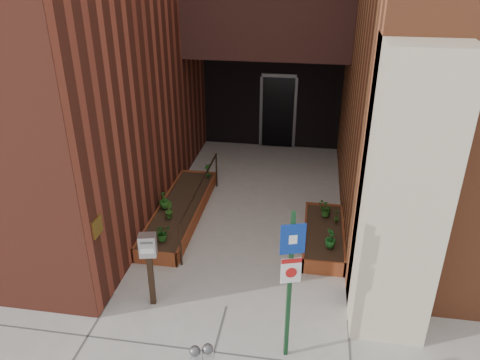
% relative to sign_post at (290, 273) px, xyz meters
% --- Properties ---
extents(ground, '(80.00, 80.00, 0.00)m').
position_rel_sign_post_xyz_m(ground, '(-1.06, 0.88, -1.50)').
color(ground, '#9E9991').
rests_on(ground, ground).
extents(planter_left, '(0.90, 3.60, 0.30)m').
position_rel_sign_post_xyz_m(planter_left, '(-2.61, 3.58, -1.37)').
color(planter_left, brown).
rests_on(planter_left, ground).
extents(planter_right, '(0.80, 2.20, 0.30)m').
position_rel_sign_post_xyz_m(planter_right, '(0.54, 3.08, -1.36)').
color(planter_right, brown).
rests_on(planter_right, ground).
extents(handrail, '(0.04, 3.34, 0.90)m').
position_rel_sign_post_xyz_m(handrail, '(-2.11, 3.53, -0.75)').
color(handrail, black).
rests_on(handrail, ground).
extents(sign_post, '(0.32, 0.13, 2.44)m').
position_rel_sign_post_xyz_m(sign_post, '(0.00, 0.00, 0.00)').
color(sign_post, '#163D20').
rests_on(sign_post, ground).
extents(payment_dropbox, '(0.31, 0.25, 1.36)m').
position_rel_sign_post_xyz_m(payment_dropbox, '(-2.29, 0.77, -0.52)').
color(payment_dropbox, black).
rests_on(payment_dropbox, ground).
extents(shrub_left_a, '(0.42, 0.42, 0.33)m').
position_rel_sign_post_xyz_m(shrub_left_a, '(-2.55, 2.20, -1.03)').
color(shrub_left_a, '#1C5117').
rests_on(shrub_left_a, planter_left).
extents(shrub_left_b, '(0.26, 0.26, 0.35)m').
position_rel_sign_post_xyz_m(shrub_left_b, '(-2.69, 3.05, -1.02)').
color(shrub_left_b, '#2C5F1B').
rests_on(shrub_left_b, planter_left).
extents(shrub_left_c, '(0.30, 0.30, 0.40)m').
position_rel_sign_post_xyz_m(shrub_left_c, '(-2.91, 3.43, -1.00)').
color(shrub_left_c, '#25611B').
rests_on(shrub_left_c, planter_left).
extents(shrub_left_d, '(0.26, 0.26, 0.35)m').
position_rel_sign_post_xyz_m(shrub_left_d, '(-2.31, 5.06, -1.03)').
color(shrub_left_d, '#195819').
rests_on(shrub_left_d, planter_left).
extents(shrub_right_a, '(0.23, 0.23, 0.37)m').
position_rel_sign_post_xyz_m(shrub_right_a, '(0.64, 2.49, -1.01)').
color(shrub_right_a, '#1C6221').
rests_on(shrub_right_a, planter_right).
extents(shrub_right_b, '(0.22, 0.22, 0.30)m').
position_rel_sign_post_xyz_m(shrub_right_b, '(0.79, 3.43, -1.05)').
color(shrub_right_b, '#265F1B').
rests_on(shrub_right_b, planter_right).
extents(shrub_right_c, '(0.42, 0.42, 0.34)m').
position_rel_sign_post_xyz_m(shrub_right_c, '(0.56, 3.62, -1.03)').
color(shrub_right_c, '#27611B').
rests_on(shrub_right_c, planter_right).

